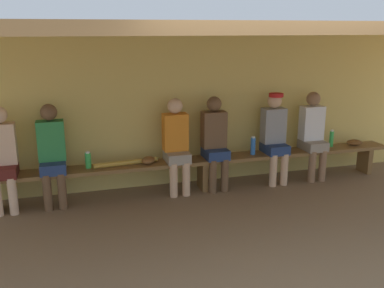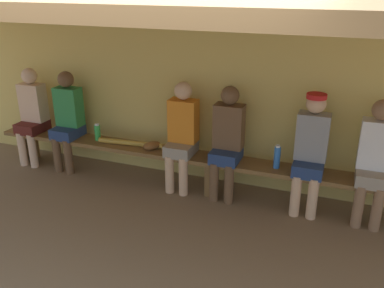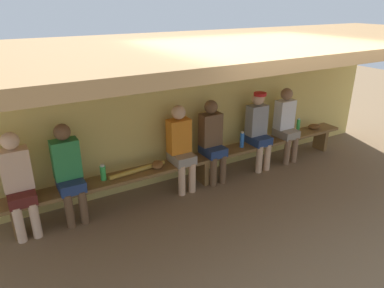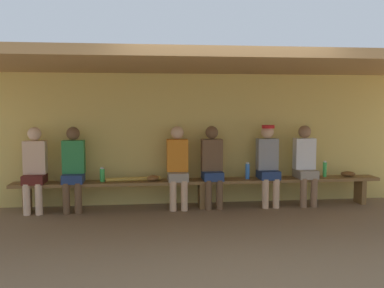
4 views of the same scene
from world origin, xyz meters
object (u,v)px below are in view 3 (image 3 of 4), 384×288
at_px(player_in_blue, 18,181).
at_px(baseball_glove_tan, 314,127).
at_px(player_rightmost, 258,127).
at_px(water_bottle_blue, 103,173).
at_px(baseball_bat, 138,170).
at_px(player_near_post, 181,145).
at_px(bench, 202,160).
at_px(player_leftmost, 68,170).
at_px(player_in_red, 286,122).
at_px(water_bottle_orange, 298,125).
at_px(baseball_glove_worn, 157,165).
at_px(player_in_white, 212,138).
at_px(water_bottle_clear, 242,140).

distance_m(player_in_blue, baseball_glove_tan, 5.16).
relative_size(player_rightmost, water_bottle_blue, 5.88).
xyz_separation_m(baseball_glove_tan, baseball_bat, (-3.62, -0.02, -0.01)).
relative_size(player_near_post, baseball_bat, 1.53).
bearing_deg(water_bottle_blue, player_rightmost, -0.30).
bearing_deg(player_near_post, bench, -0.46).
xyz_separation_m(player_rightmost, player_leftmost, (-3.15, -0.00, -0.02)).
height_order(bench, water_bottle_blue, water_bottle_blue).
distance_m(bench, water_bottle_blue, 1.60).
xyz_separation_m(player_near_post, water_bottle_blue, (-1.20, 0.01, -0.16)).
bearing_deg(player_in_red, player_leftmost, 180.00).
bearing_deg(water_bottle_orange, baseball_glove_tan, -4.29).
bearing_deg(baseball_glove_worn, player_in_red, -59.10).
relative_size(player_leftmost, water_bottle_orange, 4.94).
relative_size(baseball_glove_worn, baseball_bat, 0.27).
relative_size(player_in_blue, baseball_bat, 1.53).
relative_size(player_in_white, water_bottle_orange, 4.94).
height_order(bench, player_in_blue, player_in_blue).
bearing_deg(player_in_red, player_in_blue, 180.00).
relative_size(player_in_blue, water_bottle_blue, 5.83).
relative_size(water_bottle_blue, baseball_glove_worn, 0.95).
bearing_deg(baseball_glove_worn, player_near_post, -58.23).
height_order(player_rightmost, player_near_post, player_rightmost).
bearing_deg(player_leftmost, player_in_red, 0.00).
relative_size(water_bottle_clear, baseball_glove_tan, 1.15).
height_order(player_rightmost, baseball_bat, player_rightmost).
height_order(player_in_blue, baseball_glove_tan, player_in_blue).
xyz_separation_m(player_in_red, baseball_glove_worn, (-2.55, -0.01, -0.22)).
xyz_separation_m(player_leftmost, baseball_bat, (0.94, -0.00, -0.24)).
distance_m(player_in_blue, player_leftmost, 0.59).
bearing_deg(player_near_post, water_bottle_orange, 0.98).
xyz_separation_m(baseball_glove_worn, baseball_bat, (-0.31, 0.00, -0.01)).
height_order(player_leftmost, baseball_glove_tan, player_leftmost).
height_order(player_near_post, baseball_glove_tan, player_near_post).
xyz_separation_m(bench, water_bottle_clear, (0.77, -0.01, 0.20)).
relative_size(bench, player_near_post, 4.49).
bearing_deg(water_bottle_orange, player_in_white, -178.73).
bearing_deg(water_bottle_blue, player_in_blue, -179.20).
bearing_deg(bench, player_in_red, 0.10).
xyz_separation_m(player_in_blue, water_bottle_orange, (4.75, 0.04, -0.14)).
xyz_separation_m(player_in_blue, baseball_glove_worn, (1.83, -0.01, -0.22)).
bearing_deg(player_in_white, player_rightmost, 0.03).
distance_m(player_in_white, player_in_red, 1.58).
bearing_deg(baseball_bat, player_leftmost, 174.01).
height_order(player_in_white, baseball_glove_tan, player_in_white).
height_order(player_in_blue, player_in_red, same).
bearing_deg(player_in_white, water_bottle_blue, 179.53).
bearing_deg(baseball_glove_tan, player_in_blue, -164.73).
bearing_deg(player_leftmost, player_in_white, 0.00).
relative_size(player_rightmost, baseball_glove_worn, 5.60).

